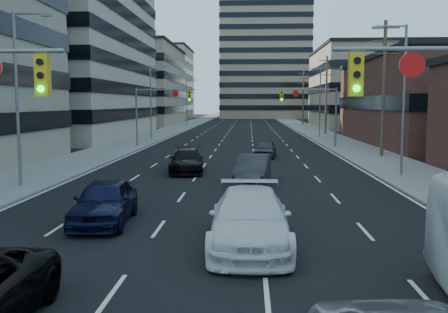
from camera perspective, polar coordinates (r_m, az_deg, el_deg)
road_surface at (r=135.17m, az=2.28°, el=4.21°), size 18.00×300.00×0.02m
sidewalk_left at (r=135.77m, az=-2.59°, el=4.24°), size 5.00×300.00×0.15m
sidewalk_right at (r=135.54m, az=7.16°, el=4.20°), size 5.00×300.00×0.15m
office_left_mid at (r=71.65m, az=-21.09°, el=13.37°), size 26.00×34.00×28.00m
office_left_far at (r=108.17m, az=-10.81°, el=7.87°), size 20.00×30.00×16.00m
office_right_far at (r=96.08m, az=17.24°, el=7.35°), size 22.00×28.00×14.00m
apartment_tower at (r=157.10m, az=4.67°, el=15.06°), size 26.00×26.00×58.00m
bg_block_left at (r=148.14m, az=-8.67°, el=8.17°), size 24.00×24.00×20.00m
bg_block_right at (r=138.53m, az=15.74°, el=6.51°), size 22.00×22.00×12.00m
signal_far_left at (r=50.90m, az=-7.42°, el=5.90°), size 6.09×0.33×6.00m
signal_far_right at (r=50.48m, az=10.10°, el=5.85°), size 6.09×0.33×6.00m
utility_pole_block at (r=42.52m, az=17.78°, el=7.62°), size 2.20×0.28×11.00m
utility_pole_midblock at (r=71.92m, az=11.61°, el=7.04°), size 2.20×0.28×11.00m
utility_pole_distant at (r=101.68m, az=9.04°, el=6.77°), size 2.20×0.28×11.00m
streetlight_left_near at (r=27.69m, az=-22.32°, el=6.94°), size 2.03×0.22×9.00m
streetlight_left_mid at (r=61.22m, az=-8.22°, el=6.61°), size 2.03×0.22×9.00m
streetlight_left_far at (r=95.81m, az=-4.19°, el=6.44°), size 2.03×0.22×9.00m
streetlight_right_near at (r=31.41m, az=19.61°, el=6.89°), size 2.03×0.22×9.00m
streetlight_right_far at (r=65.71m, az=10.78°, el=6.53°), size 2.03×0.22×9.00m
white_van at (r=15.49m, az=2.98°, el=-7.17°), size 2.47×6.02×1.74m
sedan_blue at (r=18.96m, az=-13.50°, el=-5.03°), size 2.23×4.92×1.64m
sedan_grey_center at (r=27.60m, az=3.32°, el=-1.47°), size 2.24×5.01×1.60m
sedan_black_far at (r=32.04m, az=-4.29°, el=-0.50°), size 2.57×5.36×1.51m
sedan_grey_right at (r=40.83m, az=4.75°, el=0.85°), size 2.18×4.35×1.42m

